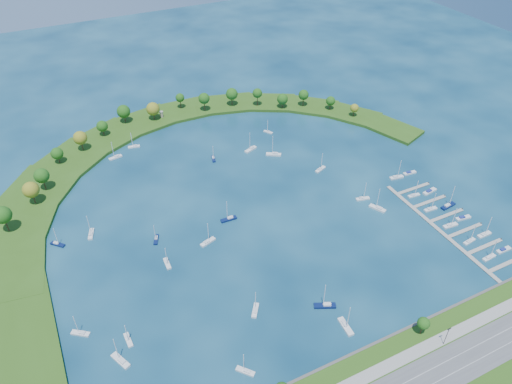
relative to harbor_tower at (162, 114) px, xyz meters
name	(u,v)px	position (x,y,z in m)	size (l,w,h in m)	color
ground	(252,205)	(15.40, -113.90, -4.24)	(700.00, 700.00, 0.00)	#072842
breakwater	(145,179)	(-30.93, -65.18, -3.25)	(286.74, 247.64, 2.00)	#2C4F15
breakwater_trees	(157,127)	(-10.66, -26.73, 6.42)	(235.56, 93.91, 15.30)	#382314
harbor_tower	(162,114)	(0.00, 0.00, 0.00)	(2.60, 2.60, 4.37)	gray
dock_system	(449,225)	(100.70, -174.90, -3.89)	(24.28, 82.00, 1.60)	gray
moored_boat_0	(167,263)	(-40.41, -135.92, -3.35)	(2.52, 7.77, 11.28)	silver
moored_boat_1	(208,242)	(-17.51, -130.89, -3.32)	(8.85, 4.97, 12.54)	silver
moored_boat_2	(229,219)	(-0.96, -119.53, -3.31)	(8.80, 2.66, 12.85)	#0A1744
moored_boat_3	(156,239)	(-40.19, -117.52, -3.37)	(4.70, 7.40, 10.57)	#0A1744
moored_boat_4	(91,234)	(-68.96, -98.95, -3.33)	(4.72, 8.51, 12.05)	silver
moored_boat_5	(378,208)	(75.44, -147.44, -3.28)	(6.55, 9.47, 13.68)	silver
moored_boat_6	(115,157)	(-41.11, -34.26, -3.32)	(8.62, 3.84, 12.25)	silver
moored_boat_7	(255,310)	(-14.86, -179.61, -3.34)	(6.35, 7.69, 11.56)	silver
moored_boat_8	(121,360)	(-73.10, -178.16, -3.28)	(6.24, 9.61, 13.75)	silver
moored_boat_9	(320,169)	(67.26, -102.14, -3.34)	(8.26, 5.06, 11.76)	silver
moored_boat_10	(80,333)	(-84.88, -158.12, -3.34)	(7.67, 6.46, 11.60)	silver
moored_boat_11	(325,305)	(13.64, -190.85, -3.26)	(9.85, 6.51, 14.14)	#0A1744
moored_boat_12	(274,154)	(49.54, -75.25, -3.27)	(9.50, 7.34, 14.03)	silver
moored_boat_13	(268,132)	(59.11, -49.16, -3.39)	(5.03, 6.49, 9.59)	silver
moored_boat_14	(128,339)	(-67.98, -169.91, -3.36)	(2.41, 7.47, 10.85)	silver
moored_boat_15	(346,326)	(15.48, -203.79, -3.27)	(3.38, 9.69, 13.99)	silver
moored_boat_16	(134,146)	(-27.41, -26.97, -3.36)	(7.80, 3.48, 11.08)	silver
moored_boat_17	(213,158)	(13.47, -62.77, -3.38)	(3.70, 7.28, 10.30)	#0A1744
moored_boat_18	(57,244)	(-85.49, -99.03, -3.35)	(6.93, 6.98, 11.29)	#0A1744
moored_boat_19	(246,371)	(-31.00, -203.95, -3.35)	(6.63, 7.16, 11.23)	silver
moored_boat_20	(363,198)	(73.23, -136.74, -3.35)	(8.06, 3.92, 11.42)	silver
moored_boat_21	(251,149)	(39.01, -63.57, -3.29)	(9.37, 5.68, 13.34)	silver
docked_boat_0	(489,257)	(100.93, -201.33, -3.35)	(7.83, 2.65, 11.33)	silver
docked_boat_1	(504,250)	(111.38, -200.75, -3.61)	(8.37, 2.51, 1.70)	silver
docked_boat_2	(469,241)	(100.93, -188.69, -3.36)	(7.66, 3.01, 10.96)	silver
docked_boat_3	(484,234)	(111.42, -188.44, -3.33)	(8.25, 2.37, 12.10)	silver
docked_boat_4	(450,225)	(100.91, -175.48, -3.32)	(8.50, 3.01, 12.26)	silver
docked_boat_5	(463,218)	(111.37, -173.92, -3.59)	(8.86, 3.57, 1.76)	silver
docked_boat_6	(431,209)	(100.93, -160.63, -3.35)	(7.86, 2.70, 11.36)	silver
docked_boat_7	(448,206)	(111.39, -162.88, -3.27)	(9.71, 3.82, 13.89)	#0A1744
docked_boat_8	(414,195)	(100.94, -147.13, -3.37)	(7.37, 2.78, 10.58)	silver
docked_boat_9	(430,191)	(111.36, -148.38, -3.54)	(9.62, 4.00, 1.90)	silver
docked_boat_10	(397,177)	(103.31, -129.12, -3.32)	(8.79, 3.72, 12.52)	silver
docked_boat_11	(410,173)	(113.28, -129.03, -3.62)	(8.39, 3.11, 1.67)	silver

